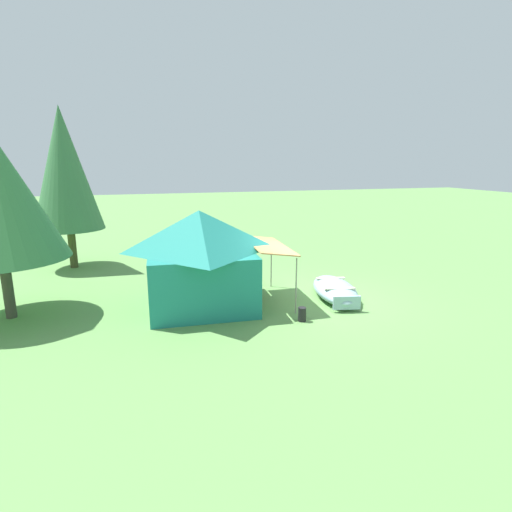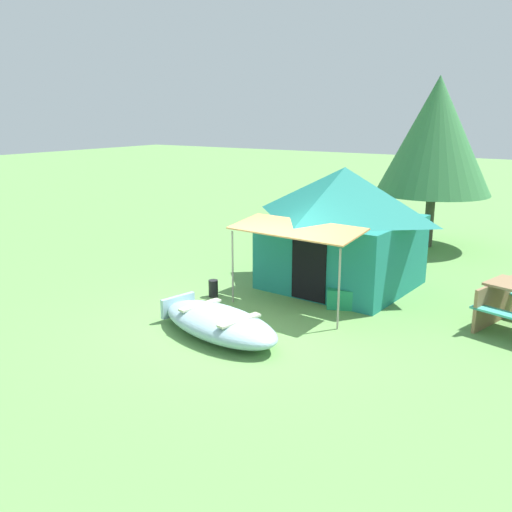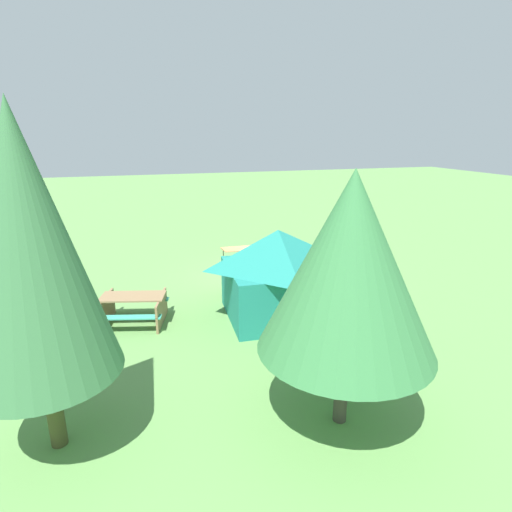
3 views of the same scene
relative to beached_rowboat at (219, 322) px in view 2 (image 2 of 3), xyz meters
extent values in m
plane|color=#61934C|center=(0.02, 0.68, -0.24)|extent=(80.00, 80.00, 0.00)
ellipsoid|color=#94BAC6|center=(0.01, 0.00, -0.01)|extent=(2.65, 1.60, 0.46)
ellipsoid|color=#344145|center=(0.01, 0.00, 0.03)|extent=(2.43, 1.43, 0.16)
cube|color=beige|center=(0.50, -0.11, 0.18)|extent=(0.32, 0.84, 0.04)
cube|color=beige|center=(-0.47, 0.10, 0.18)|extent=(0.32, 0.84, 0.04)
cube|color=#94BAC6|center=(-1.10, 0.24, 0.01)|extent=(0.23, 0.70, 0.35)
cube|color=#1F7F74|center=(0.49, 3.66, 0.51)|extent=(2.90, 2.78, 1.49)
pyramid|color=#1F7F74|center=(0.49, 3.66, 1.77)|extent=(3.14, 3.00, 1.03)
cube|color=black|center=(0.41, 2.35, 0.39)|extent=(0.76, 0.08, 1.19)
cube|color=tan|center=(0.38, 1.86, 1.30)|extent=(2.53, 1.14, 0.16)
cylinder|color=gray|center=(1.51, 1.37, 0.47)|extent=(0.04, 0.04, 1.42)
cylinder|color=gray|center=(-0.80, 1.51, 0.47)|extent=(0.04, 0.04, 1.42)
cube|color=#8D6E4C|center=(3.67, 3.14, 0.14)|extent=(0.43, 1.42, 0.76)
cube|color=#1E8F5C|center=(1.14, 2.38, -0.05)|extent=(0.66, 0.52, 0.38)
cylinder|color=black|center=(-1.33, 1.56, -0.07)|extent=(0.27, 0.27, 0.34)
cylinder|color=#424033|center=(0.95, 8.26, 0.50)|extent=(0.24, 0.24, 1.47)
cone|color=#377943|center=(0.95, 8.26, 2.76)|extent=(3.02, 3.02, 3.07)
camera|label=1|loc=(-9.76, 5.25, 3.48)|focal=28.65mm
camera|label=2|loc=(5.25, -6.79, 3.36)|focal=38.87mm
camera|label=3|loc=(4.33, 13.96, 4.82)|focal=29.24mm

